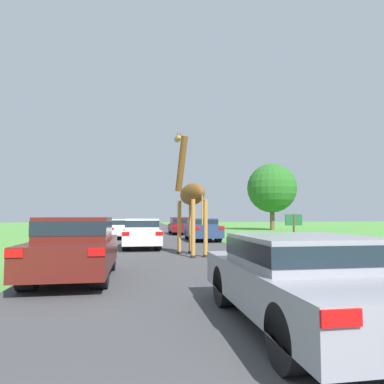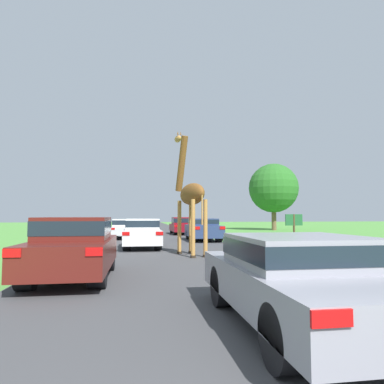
{
  "view_description": "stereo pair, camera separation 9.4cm",
  "coord_description": "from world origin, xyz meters",
  "px_view_note": "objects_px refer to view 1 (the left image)",
  "views": [
    {
      "loc": [
        -1.14,
        -0.55,
        1.55
      ],
      "look_at": [
        1.01,
        12.64,
        2.46
      ],
      "focal_mm": 32.0,
      "sensor_mm": 36.0,
      "label": 1
    },
    {
      "loc": [
        -1.04,
        -0.56,
        1.55
      ],
      "look_at": [
        1.01,
        12.64,
        2.46
      ],
      "focal_mm": 32.0,
      "sensor_mm": 36.0,
      "label": 2
    }
  ],
  "objects_px": {
    "car_queue_right": "(75,246)",
    "tree_right_cluster": "(272,188)",
    "sign_post": "(294,227)",
    "car_rear_follower": "(125,228)",
    "car_lead_maroon": "(304,277)",
    "car_far_ahead": "(181,225)",
    "car_verge_right": "(142,232)",
    "giraffe_near_road": "(190,194)",
    "car_queue_left": "(202,229)"
  },
  "relations": [
    {
      "from": "car_verge_right",
      "to": "sign_post",
      "type": "height_order",
      "value": "sign_post"
    },
    {
      "from": "car_queue_right",
      "to": "tree_right_cluster",
      "type": "bearing_deg",
      "value": 58.57
    },
    {
      "from": "giraffe_near_road",
      "to": "car_far_ahead",
      "type": "height_order",
      "value": "giraffe_near_road"
    },
    {
      "from": "car_lead_maroon",
      "to": "car_rear_follower",
      "type": "relative_size",
      "value": 1.05
    },
    {
      "from": "car_rear_follower",
      "to": "tree_right_cluster",
      "type": "xyz_separation_m",
      "value": [
        14.97,
        10.92,
        3.73
      ]
    },
    {
      "from": "giraffe_near_road",
      "to": "car_rear_follower",
      "type": "height_order",
      "value": "giraffe_near_road"
    },
    {
      "from": "car_far_ahead",
      "to": "car_lead_maroon",
      "type": "bearing_deg",
      "value": -93.21
    },
    {
      "from": "car_lead_maroon",
      "to": "car_verge_right",
      "type": "distance_m",
      "value": 12.39
    },
    {
      "from": "car_rear_follower",
      "to": "tree_right_cluster",
      "type": "distance_m",
      "value": 18.9
    },
    {
      "from": "car_far_ahead",
      "to": "car_queue_left",
      "type": "bearing_deg",
      "value": -87.13
    },
    {
      "from": "car_lead_maroon",
      "to": "tree_right_cluster",
      "type": "relative_size",
      "value": 0.59
    },
    {
      "from": "car_queue_left",
      "to": "sign_post",
      "type": "bearing_deg",
      "value": -75.85
    },
    {
      "from": "car_far_ahead",
      "to": "tree_right_cluster",
      "type": "distance_m",
      "value": 12.75
    },
    {
      "from": "car_rear_follower",
      "to": "giraffe_near_road",
      "type": "bearing_deg",
      "value": -74.44
    },
    {
      "from": "car_queue_left",
      "to": "car_verge_right",
      "type": "bearing_deg",
      "value": -132.53
    },
    {
      "from": "car_rear_follower",
      "to": "tree_right_cluster",
      "type": "bearing_deg",
      "value": 36.12
    },
    {
      "from": "giraffe_near_road",
      "to": "car_far_ahead",
      "type": "bearing_deg",
      "value": 70.5
    },
    {
      "from": "car_lead_maroon",
      "to": "car_queue_left",
      "type": "bearing_deg",
      "value": 84.0
    },
    {
      "from": "giraffe_near_road",
      "to": "tree_right_cluster",
      "type": "xyz_separation_m",
      "value": [
        12.13,
        21.1,
        2.03
      ]
    },
    {
      "from": "car_verge_right",
      "to": "car_queue_left",
      "type": "bearing_deg",
      "value": 47.47
    },
    {
      "from": "car_verge_right",
      "to": "car_rear_follower",
      "type": "xyz_separation_m",
      "value": [
        -1.0,
        6.8,
        -0.03
      ]
    },
    {
      "from": "car_queue_right",
      "to": "sign_post",
      "type": "height_order",
      "value": "sign_post"
    },
    {
      "from": "car_queue_right",
      "to": "car_queue_left",
      "type": "xyz_separation_m",
      "value": [
        5.5,
        12.08,
        -0.07
      ]
    },
    {
      "from": "car_lead_maroon",
      "to": "car_queue_right",
      "type": "distance_m",
      "value": 5.69
    },
    {
      "from": "car_far_ahead",
      "to": "tree_right_cluster",
      "type": "bearing_deg",
      "value": 29.92
    },
    {
      "from": "car_queue_right",
      "to": "sign_post",
      "type": "xyz_separation_m",
      "value": [
        7.57,
        3.87,
        0.32
      ]
    },
    {
      "from": "car_lead_maroon",
      "to": "car_verge_right",
      "type": "xyz_separation_m",
      "value": [
        -2.05,
        12.22,
        0.04
      ]
    },
    {
      "from": "giraffe_near_road",
      "to": "sign_post",
      "type": "bearing_deg",
      "value": -23.88
    },
    {
      "from": "car_queue_left",
      "to": "sign_post",
      "type": "relative_size",
      "value": 2.58
    },
    {
      "from": "car_rear_follower",
      "to": "sign_post",
      "type": "relative_size",
      "value": 2.49
    },
    {
      "from": "car_queue_right",
      "to": "tree_right_cluster",
      "type": "height_order",
      "value": "tree_right_cluster"
    },
    {
      "from": "car_queue_right",
      "to": "tree_right_cluster",
      "type": "distance_m",
      "value": 30.33
    },
    {
      "from": "giraffe_near_road",
      "to": "car_rear_follower",
      "type": "distance_m",
      "value": 10.7
    },
    {
      "from": "car_queue_right",
      "to": "sign_post",
      "type": "bearing_deg",
      "value": 27.05
    },
    {
      "from": "sign_post",
      "to": "car_queue_right",
      "type": "bearing_deg",
      "value": -152.95
    },
    {
      "from": "car_queue_right",
      "to": "car_far_ahead",
      "type": "bearing_deg",
      "value": 75.35
    },
    {
      "from": "car_queue_right",
      "to": "car_rear_follower",
      "type": "height_order",
      "value": "car_queue_right"
    },
    {
      "from": "car_lead_maroon",
      "to": "car_verge_right",
      "type": "bearing_deg",
      "value": 99.52
    },
    {
      "from": "car_far_ahead",
      "to": "tree_right_cluster",
      "type": "height_order",
      "value": "tree_right_cluster"
    },
    {
      "from": "sign_post",
      "to": "tree_right_cluster",
      "type": "bearing_deg",
      "value": 69.57
    },
    {
      "from": "tree_right_cluster",
      "to": "sign_post",
      "type": "bearing_deg",
      "value": -110.43
    },
    {
      "from": "sign_post",
      "to": "car_lead_maroon",
      "type": "bearing_deg",
      "value": -115.01
    },
    {
      "from": "car_lead_maroon",
      "to": "car_verge_right",
      "type": "relative_size",
      "value": 0.95
    },
    {
      "from": "car_queue_right",
      "to": "sign_post",
      "type": "relative_size",
      "value": 2.55
    },
    {
      "from": "car_lead_maroon",
      "to": "car_far_ahead",
      "type": "height_order",
      "value": "car_far_ahead"
    },
    {
      "from": "car_queue_left",
      "to": "car_rear_follower",
      "type": "relative_size",
      "value": 1.03
    },
    {
      "from": "car_verge_right",
      "to": "car_rear_follower",
      "type": "height_order",
      "value": "car_verge_right"
    },
    {
      "from": "car_lead_maroon",
      "to": "tree_right_cluster",
      "type": "xyz_separation_m",
      "value": [
        11.91,
        29.94,
        3.75
      ]
    },
    {
      "from": "tree_right_cluster",
      "to": "car_verge_right",
      "type": "bearing_deg",
      "value": -128.24
    },
    {
      "from": "giraffe_near_road",
      "to": "car_verge_right",
      "type": "relative_size",
      "value": 1.18
    }
  ]
}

